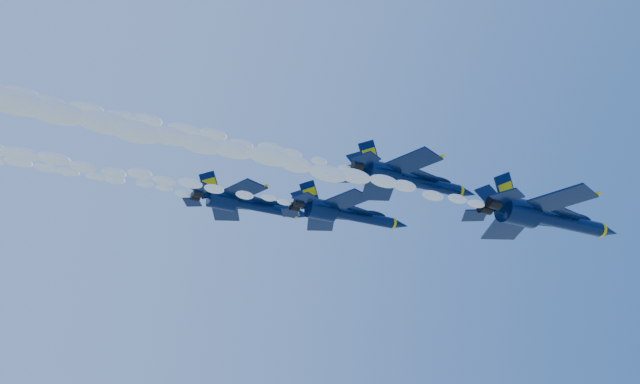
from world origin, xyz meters
name	(u,v)px	position (x,y,z in m)	size (l,w,h in m)	color
jet_lead	(545,217)	(16.87, -12.87, 149.41)	(19.36, 15.88, 7.20)	#041237
smoke_trail_jet_lead	(247,154)	(-17.82, -12.87, 148.96)	(52.84, 2.31, 2.08)	white
jet_second	(407,179)	(3.12, -6.84, 153.97)	(16.85, 13.82, 6.26)	#041237
smoke_trail_jet_second	(97,111)	(-30.51, -6.84, 153.54)	(52.84, 2.01, 1.81)	white
jet_third	(345,213)	(1.15, 4.79, 154.06)	(16.67, 13.68, 6.20)	#041237
smoke_trail_jet_third	(64,162)	(-32.40, 4.79, 153.63)	(52.84, 1.99, 1.79)	white
jet_fourth	(246,203)	(-8.65, 15.24, 157.99)	(17.48, 14.34, 6.50)	#041237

